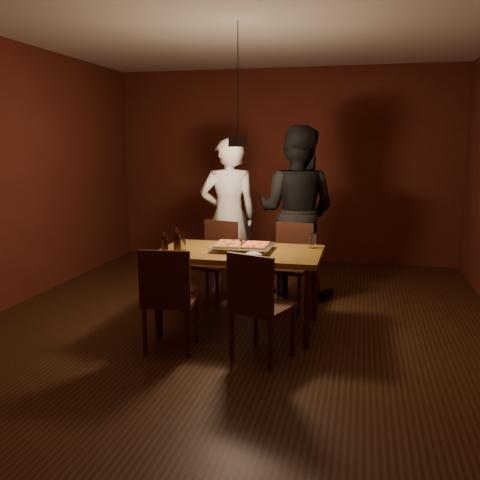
% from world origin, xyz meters
% --- Properties ---
extents(room_shell, '(6.00, 6.00, 6.00)m').
position_xyz_m(room_shell, '(0.00, 0.00, 1.40)').
color(room_shell, '#3B1F10').
rests_on(room_shell, ground).
extents(dining_table, '(1.50, 0.90, 0.75)m').
position_xyz_m(dining_table, '(0.05, -0.12, 0.68)').
color(dining_table, brown).
rests_on(dining_table, floor).
extents(chair_far_left, '(0.52, 0.52, 0.49)m').
position_xyz_m(chair_far_left, '(-0.40, 0.66, 0.54)').
color(chair_far_left, '#38190F').
rests_on(chair_far_left, floor).
extents(chair_far_right, '(0.49, 0.49, 0.49)m').
position_xyz_m(chair_far_right, '(0.42, 0.68, 0.54)').
color(chair_far_right, '#38190F').
rests_on(chair_far_right, floor).
extents(chair_near_left, '(0.46, 0.46, 0.49)m').
position_xyz_m(chair_near_left, '(-0.39, -0.85, 0.54)').
color(chair_near_left, '#38190F').
rests_on(chair_near_left, floor).
extents(chair_near_right, '(0.54, 0.54, 0.49)m').
position_xyz_m(chair_near_right, '(0.36, -0.87, 0.54)').
color(chair_near_right, '#38190F').
rests_on(chair_near_right, floor).
extents(pizza_tray, '(0.56, 0.46, 0.05)m').
position_xyz_m(pizza_tray, '(0.07, -0.10, 0.77)').
color(pizza_tray, silver).
rests_on(pizza_tray, dining_table).
extents(pizza_meat, '(0.27, 0.40, 0.02)m').
position_xyz_m(pizza_meat, '(-0.06, -0.10, 0.81)').
color(pizza_meat, maroon).
rests_on(pizza_meat, pizza_tray).
extents(pizza_cheese, '(0.22, 0.35, 0.02)m').
position_xyz_m(pizza_cheese, '(0.19, -0.10, 0.81)').
color(pizza_cheese, gold).
rests_on(pizza_cheese, pizza_tray).
extents(spatula, '(0.18, 0.26, 0.04)m').
position_xyz_m(spatula, '(0.07, -0.09, 0.81)').
color(spatula, silver).
rests_on(spatula, pizza_tray).
extents(beer_bottle_a, '(0.06, 0.06, 0.23)m').
position_xyz_m(beer_bottle_a, '(-0.57, -0.43, 0.87)').
color(beer_bottle_a, black).
rests_on(beer_bottle_a, dining_table).
extents(beer_bottle_b, '(0.07, 0.07, 0.26)m').
position_xyz_m(beer_bottle_b, '(-0.49, -0.34, 0.88)').
color(beer_bottle_b, black).
rests_on(beer_bottle_b, dining_table).
extents(water_glass_left, '(0.07, 0.07, 0.11)m').
position_xyz_m(water_glass_left, '(-0.48, -0.22, 0.80)').
color(water_glass_left, silver).
rests_on(water_glass_left, dining_table).
extents(water_glass_right, '(0.07, 0.07, 0.14)m').
position_xyz_m(water_glass_right, '(0.69, 0.16, 0.82)').
color(water_glass_right, silver).
rests_on(water_glass_right, dining_table).
extents(plate_slice, '(0.26, 0.26, 0.03)m').
position_xyz_m(plate_slice, '(-0.53, -0.51, 0.76)').
color(plate_slice, white).
rests_on(plate_slice, dining_table).
extents(napkin, '(0.15, 0.11, 0.06)m').
position_xyz_m(napkin, '(0.24, -0.45, 0.78)').
color(napkin, white).
rests_on(napkin, dining_table).
extents(diner_white, '(0.77, 0.65, 1.80)m').
position_xyz_m(diner_white, '(-0.36, 1.05, 0.90)').
color(diner_white, silver).
rests_on(diner_white, floor).
extents(diner_dark, '(1.07, 0.91, 1.93)m').
position_xyz_m(diner_dark, '(0.41, 1.17, 0.96)').
color(diner_dark, black).
rests_on(diner_dark, floor).
extents(pendant_lamp, '(0.18, 0.18, 1.10)m').
position_xyz_m(pendant_lamp, '(0.00, 0.00, 1.76)').
color(pendant_lamp, black).
rests_on(pendant_lamp, ceiling).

